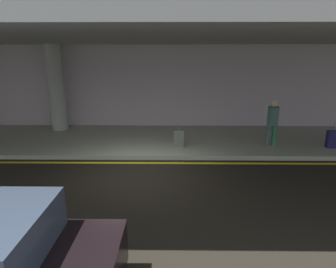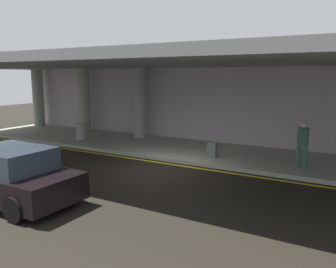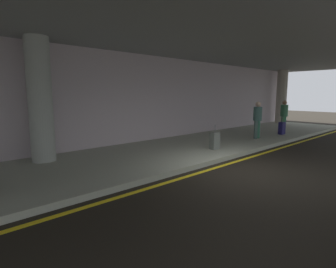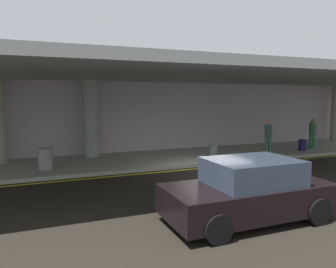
{
  "view_description": "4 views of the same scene",
  "coord_description": "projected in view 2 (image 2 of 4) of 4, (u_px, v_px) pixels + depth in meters",
  "views": [
    {
      "loc": [
        0.95,
        -8.0,
        3.4
      ],
      "look_at": [
        0.84,
        1.34,
        0.81
      ],
      "focal_mm": 30.92,
      "sensor_mm": 36.0,
      "label": 1
    },
    {
      "loc": [
        6.46,
        -10.49,
        3.4
      ],
      "look_at": [
        -0.62,
        1.64,
        1.0
      ],
      "focal_mm": 36.67,
      "sensor_mm": 36.0,
      "label": 2
    },
    {
      "loc": [
        -6.7,
        -3.95,
        2.15
      ],
      "look_at": [
        -0.79,
        2.37,
        0.87
      ],
      "focal_mm": 28.79,
      "sensor_mm": 36.0,
      "label": 3
    },
    {
      "loc": [
        -6.48,
        -11.24,
        2.96
      ],
      "look_at": [
        -0.81,
        2.59,
        1.3
      ],
      "focal_mm": 34.83,
      "sensor_mm": 36.0,
      "label": 4
    }
  ],
  "objects": [
    {
      "name": "ground_plane",
      "position": [
        160.0,
        168.0,
        12.72
      ],
      "size": [
        60.0,
        60.0,
        0.0
      ],
      "primitive_type": "plane",
      "color": "black"
    },
    {
      "name": "sidewalk",
      "position": [
        196.0,
        151.0,
        15.34
      ],
      "size": [
        26.0,
        4.2,
        0.15
      ],
      "primitive_type": "cube",
      "color": "#9A9F8E",
      "rests_on": "ground"
    },
    {
      "name": "lane_stripe_yellow",
      "position": [
        170.0,
        164.0,
        13.33
      ],
      "size": [
        26.0,
        0.14,
        0.01
      ],
      "primitive_type": "cube",
      "color": "yellow",
      "rests_on": "ground"
    },
    {
      "name": "support_column_far_left",
      "position": [
        38.0,
        98.0,
        22.15
      ],
      "size": [
        0.69,
        0.69,
        3.65
      ],
      "primitive_type": "cylinder",
      "color": "#979A8E",
      "rests_on": "sidewalk"
    },
    {
      "name": "support_column_left_mid",
      "position": [
        84.0,
        100.0,
        20.16
      ],
      "size": [
        0.69,
        0.69,
        3.65
      ],
      "primitive_type": "cylinder",
      "color": "#9CA68C",
      "rests_on": "sidewalk"
    },
    {
      "name": "support_column_center",
      "position": [
        140.0,
        103.0,
        18.17
      ],
      "size": [
        0.69,
        0.69,
        3.65
      ],
      "primitive_type": "cylinder",
      "color": "#949992",
      "rests_on": "sidewalk"
    },
    {
      "name": "ceiling_overhang",
      "position": [
        193.0,
        62.0,
        14.26
      ],
      "size": [
        28.0,
        13.2,
        0.3
      ],
      "primitive_type": "cube",
      "color": "gray",
      "rests_on": "support_column_far_left"
    },
    {
      "name": "terminal_back_wall",
      "position": [
        217.0,
        106.0,
        16.95
      ],
      "size": [
        26.0,
        0.3,
        3.8
      ],
      "primitive_type": "cube",
      "color": "#B6A8AE",
      "rests_on": "ground"
    },
    {
      "name": "car_black",
      "position": [
        10.0,
        176.0,
        9.3
      ],
      "size": [
        4.1,
        1.92,
        1.5
      ],
      "rotation": [
        0.0,
        0.0,
        0.05
      ],
      "color": "black",
      "rests_on": "ground"
    },
    {
      "name": "person_waiting_for_ride",
      "position": [
        303.0,
        141.0,
        12.09
      ],
      "size": [
        0.38,
        0.38,
        1.68
      ],
      "rotation": [
        0.0,
        0.0,
        5.77
      ],
      "color": "#415852",
      "rests_on": "sidewalk"
    },
    {
      "name": "suitcase_upright_secondary",
      "position": [
        212.0,
        150.0,
        13.73
      ],
      "size": [
        0.36,
        0.22,
        0.9
      ],
      "rotation": [
        0.0,
        0.0,
        -0.35
      ],
      "color": "#5B615A",
      "rests_on": "sidewalk"
    },
    {
      "name": "trash_bin_steel",
      "position": [
        82.0,
        131.0,
        17.62
      ],
      "size": [
        0.56,
        0.56,
        0.85
      ],
      "primitive_type": "cylinder",
      "color": "gray",
      "rests_on": "sidewalk"
    }
  ]
}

